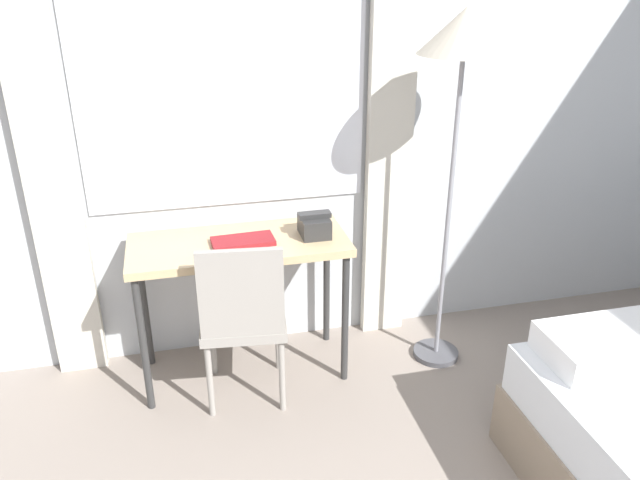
% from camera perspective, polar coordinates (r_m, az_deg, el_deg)
% --- Properties ---
extents(wall_back_with_window, '(5.75, 0.13, 2.70)m').
position_cam_1_polar(wall_back_with_window, '(3.19, -3.29, 12.44)').
color(wall_back_with_window, silver).
rests_on(wall_back_with_window, ground_plane).
extents(desk, '(1.06, 0.46, 0.76)m').
position_cam_1_polar(desk, '(3.08, -7.37, -1.48)').
color(desk, tan).
rests_on(desk, ground_plane).
extents(desk_chair, '(0.44, 0.44, 0.87)m').
position_cam_1_polar(desk_chair, '(2.96, -7.07, -6.68)').
color(desk_chair, gray).
rests_on(desk_chair, ground_plane).
extents(standing_lamp, '(0.42, 0.42, 1.82)m').
position_cam_1_polar(standing_lamp, '(2.98, 12.96, 16.23)').
color(standing_lamp, '#4C4C51').
rests_on(standing_lamp, ground_plane).
extents(telephone, '(0.16, 0.17, 0.12)m').
position_cam_1_polar(telephone, '(3.07, -0.52, 1.37)').
color(telephone, '#2D2D2D').
rests_on(telephone, desk).
extents(book, '(0.30, 0.16, 0.02)m').
position_cam_1_polar(book, '(3.02, -7.06, -0.09)').
color(book, maroon).
rests_on(book, desk).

